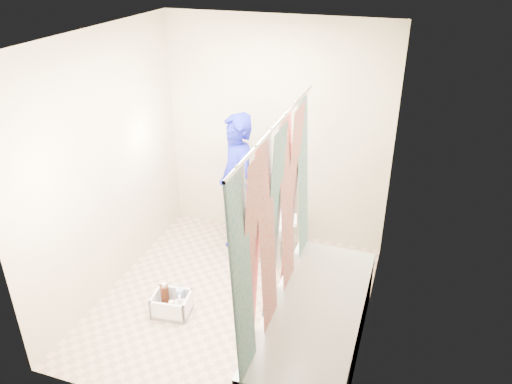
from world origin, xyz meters
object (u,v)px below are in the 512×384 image
(toilet, at_px, (274,219))
(plumber, at_px, (237,187))
(cleaning_caddy, at_px, (173,305))
(bathtub, at_px, (314,330))

(toilet, relative_size, plumber, 0.51)
(toilet, relative_size, cleaning_caddy, 2.20)
(bathtub, height_order, plumber, plumber)
(toilet, distance_m, plumber, 0.54)
(toilet, bearing_deg, cleaning_caddy, -127.94)
(plumber, height_order, cleaning_caddy, plumber)
(bathtub, relative_size, plumber, 1.13)
(bathtub, distance_m, cleaning_caddy, 1.32)
(toilet, xyz_separation_m, cleaning_caddy, (-0.55, -1.26, -0.30))
(plumber, relative_size, cleaning_caddy, 4.33)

